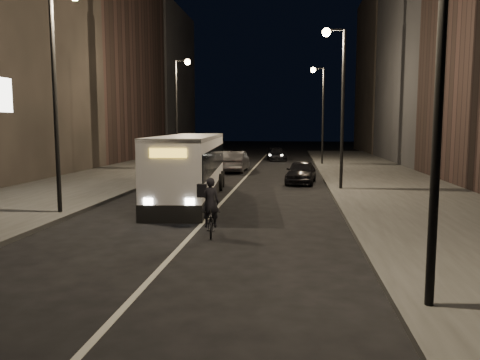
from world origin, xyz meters
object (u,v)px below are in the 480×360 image
(streetlight_right_near, at_px, (427,9))
(streetlight_left_near, at_px, (61,71))
(streetlight_right_mid, at_px, (338,87))
(streetlight_right_far, at_px, (320,102))
(car_near, at_px, (301,172))
(city_bus, at_px, (190,165))
(car_far, at_px, (277,154))
(car_mid, at_px, (235,161))
(cyclist_on_bicycle, at_px, (211,216))
(streetlight_left_far, at_px, (180,99))

(streetlight_right_near, distance_m, streetlight_left_near, 13.33)
(streetlight_right_mid, relative_size, streetlight_right_far, 1.00)
(streetlight_left_near, distance_m, car_near, 15.03)
(streetlight_right_near, height_order, car_near, streetlight_right_near)
(streetlight_right_mid, bearing_deg, car_near, 118.85)
(streetlight_right_near, relative_size, city_bus, 0.73)
(car_near, relative_size, car_far, 0.94)
(streetlight_right_near, relative_size, streetlight_right_far, 1.00)
(streetlight_right_mid, bearing_deg, car_mid, 123.66)
(streetlight_right_far, relative_size, city_bus, 0.73)
(streetlight_right_near, height_order, cyclist_on_bicycle, streetlight_right_near)
(streetlight_left_near, bearing_deg, streetlight_right_mid, 36.88)
(streetlight_left_far, xyz_separation_m, car_near, (8.93, -6.86, -4.68))
(streetlight_left_near, height_order, car_far, streetlight_left_near)
(streetlight_right_near, height_order, car_mid, streetlight_right_near)
(streetlight_right_mid, distance_m, cyclist_on_bicycle, 12.47)
(streetlight_right_mid, distance_m, car_far, 22.21)
(streetlight_left_far, bearing_deg, car_far, 58.91)
(streetlight_right_far, bearing_deg, car_mid, -135.86)
(streetlight_right_mid, bearing_deg, streetlight_left_far, 136.84)
(car_near, bearing_deg, car_mid, 132.25)
(streetlight_right_far, distance_m, city_bus, 20.95)
(streetlight_left_far, xyz_separation_m, car_mid, (4.19, -0.28, -4.60))
(streetlight_right_far, bearing_deg, city_bus, -109.66)
(streetlight_right_mid, relative_size, streetlight_left_far, 1.00)
(streetlight_right_mid, relative_size, car_near, 2.04)
(streetlight_right_far, relative_size, streetlight_left_far, 1.00)
(streetlight_left_far, relative_size, cyclist_on_bicycle, 4.41)
(car_mid, xyz_separation_m, car_far, (2.66, 11.64, -0.15))
(streetlight_right_far, height_order, city_bus, streetlight_right_far)
(city_bus, xyz_separation_m, car_mid, (0.46, 13.13, -0.84))
(streetlight_left_near, bearing_deg, streetlight_left_far, 90.00)
(streetlight_right_far, distance_m, car_mid, 10.12)
(streetlight_left_far, distance_m, city_bus, 14.41)
(streetlight_right_near, xyz_separation_m, city_bus, (-6.93, 12.59, -3.76))
(car_mid, height_order, car_far, car_mid)
(city_bus, bearing_deg, streetlight_right_mid, 21.45)
(streetlight_right_mid, bearing_deg, car_far, 100.13)
(streetlight_left_far, relative_size, car_far, 1.92)
(streetlight_left_near, distance_m, city_bus, 7.01)
(streetlight_right_near, xyz_separation_m, car_near, (-1.73, 19.14, -4.68))
(cyclist_on_bicycle, bearing_deg, streetlight_left_far, 96.47)
(streetlight_left_far, bearing_deg, car_mid, -3.82)
(streetlight_right_mid, xyz_separation_m, cyclist_on_bicycle, (-4.71, -10.52, -4.75))
(streetlight_right_mid, xyz_separation_m, car_near, (-1.73, 3.14, -4.68))
(car_near, xyz_separation_m, car_far, (-2.08, 18.21, -0.07))
(cyclist_on_bicycle, height_order, car_far, cyclist_on_bicycle)
(streetlight_left_far, height_order, car_far, streetlight_left_far)
(streetlight_right_near, height_order, car_far, streetlight_right_near)
(streetlight_left_near, relative_size, car_near, 2.04)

